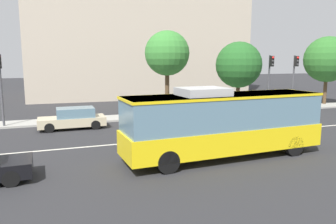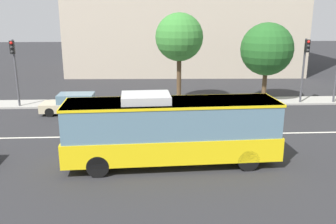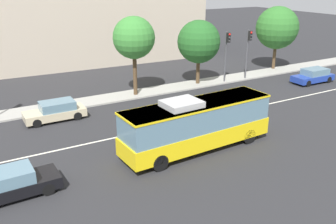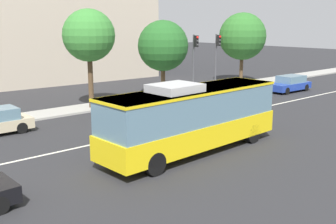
{
  "view_description": "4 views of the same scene",
  "coord_description": "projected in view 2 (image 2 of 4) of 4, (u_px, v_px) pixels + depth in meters",
  "views": [
    {
      "loc": [
        -9.69,
        -17.75,
        4.69
      ],
      "look_at": [
        -4.44,
        -3.15,
        2.23
      ],
      "focal_mm": 34.58,
      "sensor_mm": 36.0,
      "label": 1
    },
    {
      "loc": [
        -2.99,
        -20.11,
        6.9
      ],
      "look_at": [
        -2.03,
        -2.83,
        2.21
      ],
      "focal_mm": 38.08,
      "sensor_mm": 36.0,
      "label": 2
    },
    {
      "loc": [
        -14.05,
        -21.74,
        10.39
      ],
      "look_at": [
        -2.6,
        -1.72,
        1.84
      ],
      "focal_mm": 39.49,
      "sensor_mm": 36.0,
      "label": 3
    },
    {
      "loc": [
        -15.01,
        -17.68,
        6.14
      ],
      "look_at": [
        -2.78,
        -3.36,
        1.97
      ],
      "focal_mm": 42.92,
      "sensor_mm": 36.0,
      "label": 4
    }
  ],
  "objects": [
    {
      "name": "sidewalk_kerb",
      "position": [
        185.0,
        102.0,
        29.12
      ],
      "size": [
        80.0,
        2.5,
        0.14
      ],
      "primitive_type": "cube",
      "color": "#9E9B93",
      "rests_on": "ground_plane"
    },
    {
      "name": "traffic_light_near_corner",
      "position": [
        14.0,
        62.0,
        26.62
      ],
      "size": [
        0.35,
        0.62,
        5.2
      ],
      "rotation": [
        0.0,
        0.0,
        -1.47
      ],
      "color": "#47474C",
      "rests_on": "ground_plane"
    },
    {
      "name": "sedan_beige",
      "position": [
        74.0,
        104.0,
        25.84
      ],
      "size": [
        4.5,
        1.83,
        1.46
      ],
      "rotation": [
        0.0,
        0.0,
        3.14
      ],
      "color": "#C6B793",
      "rests_on": "ground_plane"
    },
    {
      "name": "lane_centre_line",
      "position": [
        199.0,
        135.0,
        21.34
      ],
      "size": [
        76.0,
        0.16,
        0.01
      ],
      "primitive_type": "cube",
      "color": "silver",
      "rests_on": "ground_plane"
    },
    {
      "name": "ground_plane",
      "position": [
        199.0,
        135.0,
        21.35
      ],
      "size": [
        160.0,
        160.0,
        0.0
      ],
      "primitive_type": "plane",
      "color": "#28282B"
    },
    {
      "name": "street_tree_kerbside_left",
      "position": [
        267.0,
        49.0,
        28.36
      ],
      "size": [
        4.19,
        4.19,
        6.42
      ],
      "color": "#4C3823",
      "rests_on": "ground_plane"
    },
    {
      "name": "street_tree_kerbside_right",
      "position": [
        179.0,
        37.0,
        27.46
      ],
      "size": [
        3.71,
        3.71,
        7.16
      ],
      "color": "#4C3823",
      "rests_on": "ground_plane"
    },
    {
      "name": "traffic_light_far_corner",
      "position": [
        305.0,
        60.0,
        27.83
      ],
      "size": [
        0.33,
        0.62,
        5.2
      ],
      "rotation": [
        0.0,
        0.0,
        -1.52
      ],
      "color": "#47474C",
      "rests_on": "ground_plane"
    },
    {
      "name": "transit_bus",
      "position": [
        171.0,
        128.0,
        16.71
      ],
      "size": [
        10.1,
        2.95,
        3.46
      ],
      "rotation": [
        0.0,
        0.0,
        0.05
      ],
      "color": "yellow",
      "rests_on": "ground_plane"
    }
  ]
}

